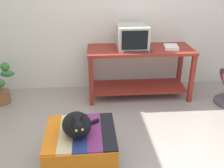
{
  "coord_description": "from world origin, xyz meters",
  "views": [
    {
      "loc": [
        -0.33,
        -1.83,
        1.78
      ],
      "look_at": [
        -0.08,
        0.85,
        0.55
      ],
      "focal_mm": 39.8,
      "sensor_mm": 36.0,
      "label": 1
    }
  ],
  "objects": [
    {
      "name": "tv_monitor",
      "position": [
        0.28,
        1.63,
        0.92
      ],
      "size": [
        0.44,
        0.48,
        0.33
      ],
      "rotation": [
        0.0,
        0.0,
        -0.02
      ],
      "color": "#BCB7A8",
      "rests_on": "desk"
    },
    {
      "name": "keyboard",
      "position": [
        0.33,
        1.46,
        0.77
      ],
      "size": [
        0.41,
        0.17,
        0.02
      ],
      "primitive_type": "cube",
      "rotation": [
        0.0,
        0.0,
        0.06
      ],
      "color": "#333338",
      "rests_on": "desk"
    },
    {
      "name": "desk",
      "position": [
        0.4,
        1.6,
        0.52
      ],
      "size": [
        1.54,
        0.64,
        0.76
      ],
      "rotation": [
        0.0,
        0.0,
        -0.02
      ],
      "color": "maroon",
      "rests_on": "ground_plane"
    },
    {
      "name": "book",
      "position": [
        0.84,
        1.55,
        0.78
      ],
      "size": [
        0.23,
        0.28,
        0.04
      ],
      "primitive_type": "cube",
      "rotation": [
        0.0,
        0.0,
        -0.16
      ],
      "color": "white",
      "rests_on": "desk"
    },
    {
      "name": "ottoman_with_blanket",
      "position": [
        -0.45,
        0.11,
        0.21
      ],
      "size": [
        0.66,
        0.62,
        0.41
      ],
      "color": "#7A664C",
      "rests_on": "ground_plane"
    },
    {
      "name": "cat",
      "position": [
        -0.47,
        0.06,
        0.52
      ],
      "size": [
        0.37,
        0.4,
        0.27
      ],
      "rotation": [
        0.0,
        0.0,
        0.17
      ],
      "color": "black",
      "rests_on": "ottoman_with_blanket"
    },
    {
      "name": "back_wall",
      "position": [
        0.0,
        2.05,
        1.3
      ],
      "size": [
        8.0,
        0.1,
        2.6
      ],
      "primitive_type": "cube",
      "color": "silver",
      "rests_on": "ground_plane"
    },
    {
      "name": "pen",
      "position": [
        0.78,
        1.6,
        0.76
      ],
      "size": [
        0.05,
        0.13,
        0.01
      ],
      "primitive_type": "cylinder",
      "rotation": [
        0.0,
        1.57,
        1.23
      ],
      "color": "black",
      "rests_on": "desk"
    }
  ]
}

